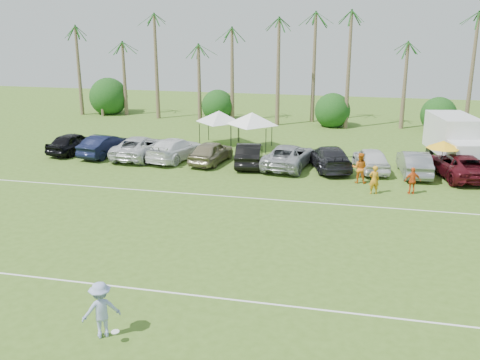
# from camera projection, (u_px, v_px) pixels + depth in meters

# --- Properties ---
(ground) EXTENTS (120.00, 120.00, 0.00)m
(ground) POSITION_uv_depth(u_px,v_px,m) (102.00, 313.00, 19.44)
(ground) COLOR #41641E
(ground) RESTS_ON ground
(field_lines) EXTENTS (80.00, 12.10, 0.01)m
(field_lines) POSITION_uv_depth(u_px,v_px,m) (176.00, 232.00, 26.91)
(field_lines) COLOR white
(field_lines) RESTS_ON ground
(palm_tree_0) EXTENTS (2.40, 2.40, 8.90)m
(palm_tree_0) POSITION_uv_depth(u_px,v_px,m) (72.00, 46.00, 57.42)
(palm_tree_0) COLOR brown
(palm_tree_0) RESTS_ON ground
(palm_tree_1) EXTENTS (2.40, 2.40, 9.90)m
(palm_tree_1) POSITION_uv_depth(u_px,v_px,m) (115.00, 38.00, 56.11)
(palm_tree_1) COLOR brown
(palm_tree_1) RESTS_ON ground
(palm_tree_2) EXTENTS (2.40, 2.40, 10.90)m
(palm_tree_2) POSITION_uv_depth(u_px,v_px,m) (159.00, 30.00, 54.80)
(palm_tree_2) COLOR brown
(palm_tree_2) RESTS_ON ground
(palm_tree_3) EXTENTS (2.40, 2.40, 11.90)m
(palm_tree_3) POSITION_uv_depth(u_px,v_px,m) (196.00, 21.00, 53.71)
(palm_tree_3) COLOR brown
(palm_tree_3) RESTS_ON ground
(palm_tree_4) EXTENTS (2.40, 2.40, 8.90)m
(palm_tree_4) POSITION_uv_depth(u_px,v_px,m) (235.00, 48.00, 53.60)
(palm_tree_4) COLOR brown
(palm_tree_4) RESTS_ON ground
(palm_tree_5) EXTENTS (2.40, 2.40, 9.90)m
(palm_tree_5) POSITION_uv_depth(u_px,v_px,m) (274.00, 39.00, 52.50)
(palm_tree_5) COLOR brown
(palm_tree_5) RESTS_ON ground
(palm_tree_6) EXTENTS (2.40, 2.40, 10.90)m
(palm_tree_6) POSITION_uv_depth(u_px,v_px,m) (316.00, 30.00, 51.41)
(palm_tree_6) COLOR brown
(palm_tree_6) RESTS_ON ground
(palm_tree_7) EXTENTS (2.40, 2.40, 11.90)m
(palm_tree_7) POSITION_uv_depth(u_px,v_px,m) (359.00, 21.00, 50.32)
(palm_tree_7) COLOR brown
(palm_tree_7) RESTS_ON ground
(palm_tree_8) EXTENTS (2.40, 2.40, 8.90)m
(palm_tree_8) POSITION_uv_depth(u_px,v_px,m) (411.00, 50.00, 50.00)
(palm_tree_8) COLOR brown
(palm_tree_8) RESTS_ON ground
(palm_tree_9) EXTENTS (2.40, 2.40, 9.90)m
(palm_tree_9) POSITION_uv_depth(u_px,v_px,m) (469.00, 41.00, 48.69)
(palm_tree_9) COLOR brown
(palm_tree_9) RESTS_ON ground
(bush_tree_0) EXTENTS (4.00, 4.00, 4.00)m
(bush_tree_0) POSITION_uv_depth(u_px,v_px,m) (106.00, 99.00, 59.36)
(bush_tree_0) COLOR brown
(bush_tree_0) RESTS_ON ground
(bush_tree_1) EXTENTS (4.00, 4.00, 4.00)m
(bush_tree_1) POSITION_uv_depth(u_px,v_px,m) (219.00, 102.00, 56.60)
(bush_tree_1) COLOR brown
(bush_tree_1) RESTS_ON ground
(bush_tree_2) EXTENTS (4.00, 4.00, 4.00)m
(bush_tree_2) POSITION_uv_depth(u_px,v_px,m) (333.00, 106.00, 54.06)
(bush_tree_2) COLOR brown
(bush_tree_2) RESTS_ON ground
(bush_tree_3) EXTENTS (4.00, 4.00, 4.00)m
(bush_tree_3) POSITION_uv_depth(u_px,v_px,m) (437.00, 110.00, 51.94)
(bush_tree_3) COLOR brown
(bush_tree_3) RESTS_ON ground
(sideline_player_a) EXTENTS (0.75, 0.61, 1.78)m
(sideline_player_a) POSITION_uv_depth(u_px,v_px,m) (374.00, 180.00, 32.49)
(sideline_player_a) COLOR orange
(sideline_player_a) RESTS_ON ground
(sideline_player_b) EXTENTS (1.02, 0.82, 2.01)m
(sideline_player_b) POSITION_uv_depth(u_px,v_px,m) (360.00, 168.00, 34.67)
(sideline_player_b) COLOR orange
(sideline_player_b) RESTS_ON ground
(sideline_player_c) EXTENTS (1.05, 0.61, 1.67)m
(sideline_player_c) POSITION_uv_depth(u_px,v_px,m) (413.00, 181.00, 32.49)
(sideline_player_c) COLOR #D55117
(sideline_player_c) RESTS_ON ground
(box_truck) EXTENTS (3.86, 7.22, 3.53)m
(box_truck) POSITION_uv_depth(u_px,v_px,m) (456.00, 140.00, 38.60)
(box_truck) COLOR silver
(box_truck) RESTS_ON ground
(canopy_tent_left) EXTENTS (4.15, 4.15, 3.36)m
(canopy_tent_left) POSITION_uv_depth(u_px,v_px,m) (219.00, 111.00, 44.89)
(canopy_tent_left) COLOR black
(canopy_tent_left) RESTS_ON ground
(canopy_tent_right) EXTENTS (4.37, 4.37, 3.54)m
(canopy_tent_right) POSITION_uv_depth(u_px,v_px,m) (252.00, 112.00, 43.19)
(canopy_tent_right) COLOR black
(canopy_tent_right) RESTS_ON ground
(market_umbrella) EXTENTS (2.24, 2.24, 2.49)m
(market_umbrella) POSITION_uv_depth(u_px,v_px,m) (443.00, 144.00, 35.67)
(market_umbrella) COLOR black
(market_umbrella) RESTS_ON ground
(frisbee_player) EXTENTS (1.47, 1.34, 1.98)m
(frisbee_player) POSITION_uv_depth(u_px,v_px,m) (101.00, 310.00, 17.78)
(frisbee_player) COLOR #929FD0
(frisbee_player) RESTS_ON ground
(parked_car_0) EXTENTS (2.88, 5.18, 1.67)m
(parked_car_0) POSITION_uv_depth(u_px,v_px,m) (74.00, 143.00, 42.50)
(parked_car_0) COLOR black
(parked_car_0) RESTS_ON ground
(parked_car_1) EXTENTS (2.60, 5.28, 1.67)m
(parked_car_1) POSITION_uv_depth(u_px,v_px,m) (105.00, 145.00, 41.65)
(parked_car_1) COLOR black
(parked_car_1) RESTS_ON ground
(parked_car_2) EXTENTS (3.02, 6.11, 1.67)m
(parked_car_2) POSITION_uv_depth(u_px,v_px,m) (140.00, 147.00, 41.12)
(parked_car_2) COLOR silver
(parked_car_2) RESTS_ON ground
(parked_car_3) EXTENTS (3.58, 6.12, 1.67)m
(parked_car_3) POSITION_uv_depth(u_px,v_px,m) (176.00, 149.00, 40.44)
(parked_car_3) COLOR white
(parked_car_3) RESTS_ON ground
(parked_car_4) EXTENTS (2.65, 5.12, 1.67)m
(parked_car_4) POSITION_uv_depth(u_px,v_px,m) (211.00, 152.00, 39.54)
(parked_car_4) COLOR #7F7657
(parked_car_4) RESTS_ON ground
(parked_car_5) EXTENTS (2.45, 5.25, 1.67)m
(parked_car_5) POSITION_uv_depth(u_px,v_px,m) (249.00, 154.00, 38.93)
(parked_car_5) COLOR black
(parked_car_5) RESTS_ON ground
(parked_car_6) EXTENTS (3.56, 6.31, 1.67)m
(parked_car_6) POSITION_uv_depth(u_px,v_px,m) (289.00, 156.00, 38.40)
(parked_car_6) COLOR #96999D
(parked_car_6) RESTS_ON ground
(parked_car_7) EXTENTS (3.93, 6.17, 1.67)m
(parked_car_7) POSITION_uv_depth(u_px,v_px,m) (329.00, 158.00, 37.93)
(parked_car_7) COLOR black
(parked_car_7) RESTS_ON ground
(parked_car_8) EXTENTS (2.91, 5.18, 1.67)m
(parked_car_8) POSITION_uv_depth(u_px,v_px,m) (371.00, 159.00, 37.49)
(parked_car_8) COLOR silver
(parked_car_8) RESTS_ON ground
(parked_car_9) EXTENTS (2.16, 5.18, 1.67)m
(parked_car_9) POSITION_uv_depth(u_px,v_px,m) (414.00, 163.00, 36.52)
(parked_car_9) COLOR slate
(parked_car_9) RESTS_ON ground
(parked_car_10) EXTENTS (4.12, 6.48, 1.67)m
(parked_car_10) POSITION_uv_depth(u_px,v_px,m) (459.00, 165.00, 35.92)
(parked_car_10) COLOR #4C0E17
(parked_car_10) RESTS_ON ground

